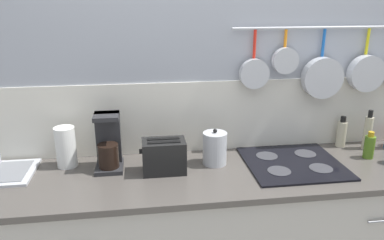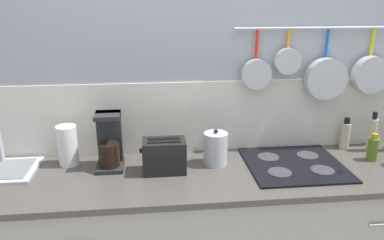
% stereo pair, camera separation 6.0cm
% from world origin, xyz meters
% --- Properties ---
extents(wall_back, '(7.20, 0.15, 2.60)m').
position_xyz_m(wall_back, '(0.01, 0.36, 1.27)').
color(wall_back, '#999EA8').
rests_on(wall_back, ground_plane).
extents(countertop, '(3.11, 0.64, 0.03)m').
position_xyz_m(countertop, '(0.00, 0.00, 0.88)').
color(countertop, '#4C4742').
rests_on(countertop, cabinet_base).
extents(paper_towel_roll, '(0.11, 0.11, 0.24)m').
position_xyz_m(paper_towel_roll, '(-0.89, 0.20, 1.02)').
color(paper_towel_roll, white).
rests_on(paper_towel_roll, countertop).
extents(coffee_maker, '(0.15, 0.19, 0.32)m').
position_xyz_m(coffee_maker, '(-0.65, 0.15, 1.04)').
color(coffee_maker, '#262628').
rests_on(coffee_maker, countertop).
extents(toaster, '(0.25, 0.15, 0.19)m').
position_xyz_m(toaster, '(-0.34, 0.05, 0.99)').
color(toaster, black).
rests_on(toaster, countertop).
extents(kettle, '(0.14, 0.14, 0.22)m').
position_xyz_m(kettle, '(-0.04, 0.12, 1.00)').
color(kettle, '#B7BABF').
rests_on(kettle, countertop).
extents(cooktop, '(0.55, 0.52, 0.01)m').
position_xyz_m(cooktop, '(0.41, 0.04, 0.91)').
color(cooktop, black).
rests_on(cooktop, countertop).
extents(bottle_vinegar, '(0.06, 0.06, 0.20)m').
position_xyz_m(bottle_vinegar, '(0.83, 0.26, 0.99)').
color(bottle_vinegar, '#BFB799').
rests_on(bottle_vinegar, countertop).
extents(bottle_dish_soap, '(0.06, 0.06, 0.17)m').
position_xyz_m(bottle_dish_soap, '(0.90, 0.07, 0.98)').
color(bottle_dish_soap, '#4C721E').
rests_on(bottle_dish_soap, countertop).
extents(bottle_hot_sauce, '(0.05, 0.05, 0.26)m').
position_xyz_m(bottle_hot_sauce, '(0.97, 0.20, 1.02)').
color(bottle_hot_sauce, '#BFB799').
rests_on(bottle_hot_sauce, countertop).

